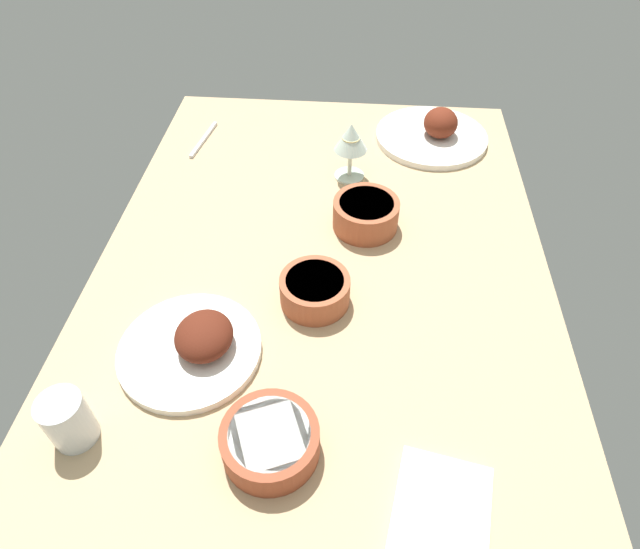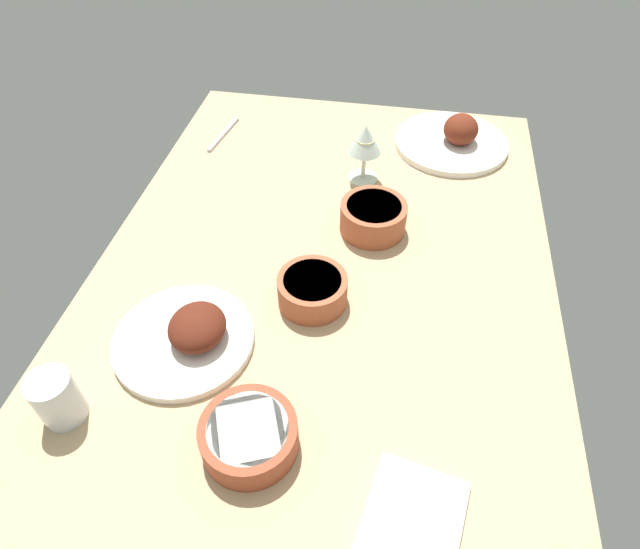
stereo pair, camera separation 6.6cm
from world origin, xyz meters
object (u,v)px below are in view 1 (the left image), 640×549
bowl_onions (366,213)px  plate_near_viewer (434,133)px  bowl_sauce (315,289)px  plate_far_side (195,345)px  bowl_cream (270,440)px  folded_napkin (441,514)px  wine_glass (351,140)px  water_tumbler (68,420)px  fork_loose (204,139)px

bowl_onions → plate_near_viewer: bearing=154.7°
bowl_sauce → plate_far_side: bearing=-55.1°
bowl_cream → folded_napkin: (7.58, 24.43, -2.31)cm
wine_glass → bowl_sauce: bearing=-6.7°
plate_near_viewer → wine_glass: size_ratio=2.04×
plate_far_side → water_tumbler: (16.64, -14.44, 2.49)cm
plate_far_side → folded_napkin: plate_far_side is taller
plate_near_viewer → folded_napkin: bearing=-3.0°
bowl_sauce → fork_loose: 62.07cm
bowl_sauce → wine_glass: 40.55cm
bowl_sauce → water_tumbler: (30.04, -33.61, 1.54)cm
wine_glass → water_tumbler: bearing=-28.8°
bowl_cream → water_tumbler: size_ratio=1.57×
bowl_cream → folded_napkin: 25.68cm
plate_near_viewer → wine_glass: wine_glass is taller
plate_near_viewer → bowl_cream: bearing=-18.6°
bowl_cream → folded_napkin: size_ratio=0.89×
bowl_onions → water_tumbler: 67.22cm
plate_far_side → bowl_cream: size_ratio=1.68×
bowl_sauce → wine_glass: wine_glass is taller
plate_far_side → water_tumbler: 22.17cm
plate_far_side → wine_glass: bearing=155.8°
fork_loose → water_tumbler: bearing=9.1°
bowl_onions → fork_loose: bearing=-125.4°
bowl_onions → bowl_sauce: size_ratio=1.07×
plate_near_viewer → bowl_sauce: size_ratio=2.20×
bowl_cream → folded_napkin: bearing=72.8°
water_tumbler → plate_far_side: bearing=139.0°
water_tumbler → bowl_onions: bearing=140.9°
bowl_sauce → wine_glass: bearing=173.3°
bowl_cream → wine_glass: bearing=173.0°
plate_near_viewer → folded_napkin: (95.15, -5.04, -1.46)cm
bowl_onions → wine_glass: (-17.60, -4.14, 6.47)cm
bowl_cream → water_tumbler: water_tumbler is taller
bowl_cream → wine_glass: size_ratio=1.04×
plate_near_viewer → bowl_cream: (87.57, -29.47, 0.85)cm
plate_near_viewer → fork_loose: bearing=-84.7°
water_tumbler → fork_loose: bearing=179.9°
bowl_onions → wine_glass: wine_glass is taller
wine_glass → fork_loose: (-12.50, -38.16, -9.53)cm
plate_near_viewer → bowl_sauce: bearing=-24.0°
folded_napkin → plate_near_viewer: bearing=177.0°
plate_near_viewer → bowl_onions: plate_near_viewer is taller
plate_near_viewer → wine_glass: 28.66cm
bowl_sauce → fork_loose: bowl_sauce is taller
bowl_sauce → plate_near_viewer: bearing=156.0°
plate_far_side → wine_glass: wine_glass is taller
bowl_onions → water_tumbler: (52.13, -42.43, 1.16)cm
bowl_sauce → fork_loose: bearing=-147.3°
water_tumbler → fork_loose: (-82.23, 0.13, -4.22)cm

